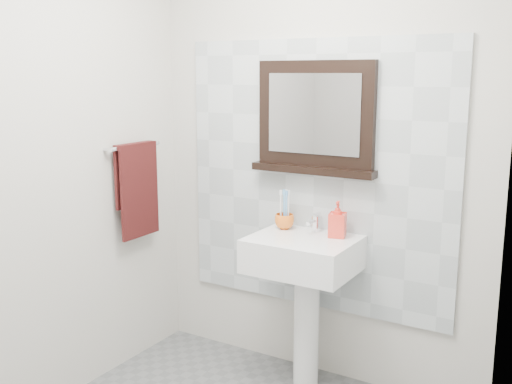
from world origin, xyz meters
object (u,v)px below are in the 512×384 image
at_px(soap_dispenser, 337,219).
at_px(hand_towel, 137,183).
at_px(pedestal_sink, 304,270).
at_px(toothbrush_cup, 284,221).
at_px(framed_mirror, 315,120).

height_order(soap_dispenser, hand_towel, hand_towel).
height_order(pedestal_sink, toothbrush_cup, pedestal_sink).
bearing_deg(soap_dispenser, pedestal_sink, -159.81).
distance_m(pedestal_sink, toothbrush_cup, 0.30).
height_order(pedestal_sink, framed_mirror, framed_mirror).
bearing_deg(pedestal_sink, hand_towel, -168.98).
distance_m(soap_dispenser, framed_mirror, 0.55).
relative_size(pedestal_sink, framed_mirror, 1.34).
relative_size(framed_mirror, hand_towel, 1.30).
bearing_deg(hand_towel, toothbrush_cup, 20.05).
distance_m(framed_mirror, hand_towel, 1.09).
distance_m(toothbrush_cup, hand_towel, 0.89).
bearing_deg(soap_dispenser, framed_mirror, 140.35).
relative_size(soap_dispenser, framed_mirror, 0.27).
bearing_deg(hand_towel, soap_dispenser, 14.41).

